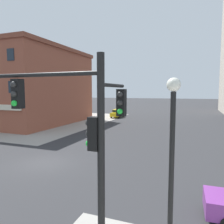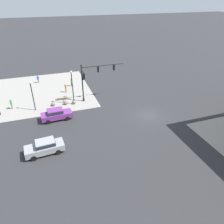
# 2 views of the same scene
# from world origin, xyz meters

# --- Properties ---
(ground_plane) EXTENTS (320.00, 320.00, 0.00)m
(ground_plane) POSITION_xyz_m (0.00, 0.00, 0.00)
(ground_plane) COLOR #2D2D30
(sidewalk_far_corner) EXTENTS (32.00, 32.00, 0.02)m
(sidewalk_far_corner) POSITION_xyz_m (-20.00, 20.00, 0.00)
(sidewalk_far_corner) COLOR gray
(sidewalk_far_corner) RESTS_ON ground
(traffic_signal_main) EXTENTS (7.32, 2.09, 6.43)m
(traffic_signal_main) POSITION_xyz_m (6.81, -7.85, 4.26)
(traffic_signal_main) COLOR black
(traffic_signal_main) RESTS_ON ground
(street_lamp_corner_near) EXTENTS (0.36, 0.36, 5.79)m
(street_lamp_corner_near) POSITION_xyz_m (10.00, -7.45, 3.60)
(street_lamp_corner_near) COLOR black
(street_lamp_corner_near) RESTS_ON ground
(car_main_southbound_near) EXTENTS (1.97, 4.44, 1.68)m
(car_main_southbound_near) POSITION_xyz_m (-4.66, 29.71, 0.92)
(car_main_southbound_near) COLOR gold
(car_main_southbound_near) RESTS_ON ground
(storefront_block_near_corner) EXTENTS (24.75, 19.00, 12.58)m
(storefront_block_near_corner) POSITION_xyz_m (-21.13, 17.28, 6.30)
(storefront_block_near_corner) COLOR brown
(storefront_block_near_corner) RESTS_ON ground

